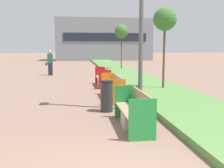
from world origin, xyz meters
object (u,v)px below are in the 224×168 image
bench_orange_frame (113,90)px  pedestrian_walking (50,62)px  bench_red_frame (103,79)px  sapling_tree_far (122,32)px  sapling_tree_near (165,20)px  litter_bin (107,96)px  bench_green_frame (134,113)px

bench_orange_frame → pedestrian_walking: bearing=109.1°
bench_red_frame → sapling_tree_far: sapling_tree_far is taller
sapling_tree_near → pedestrian_walking: bearing=126.3°
bench_orange_frame → pedestrian_walking: (-3.25, 9.40, 0.56)m
bench_orange_frame → litter_bin: size_ratio=2.34×
litter_bin → sapling_tree_near: sapling_tree_near is taller
bench_green_frame → sapling_tree_far: size_ratio=0.51×
bench_green_frame → bench_red_frame: (0.00, 7.26, 0.01)m
sapling_tree_near → pedestrian_walking: 10.07m
bench_orange_frame → pedestrian_walking: size_ratio=1.28×
bench_red_frame → litter_bin: 5.52m
litter_bin → pedestrian_walking: size_ratio=0.55×
sapling_tree_near → bench_orange_frame: bearing=-149.5°
bench_orange_frame → bench_red_frame: (-0.00, 3.57, -0.00)m
bench_green_frame → sapling_tree_near: sapling_tree_near is taller
litter_bin → pedestrian_walking: 11.67m
bench_red_frame → sapling_tree_far: (2.56, 8.97, 2.97)m
bench_red_frame → sapling_tree_far: 9.79m
bench_green_frame → bench_orange_frame: 3.69m
bench_green_frame → pedestrian_walking: pedestrian_walking is taller
sapling_tree_far → sapling_tree_near: bearing=-90.0°
bench_orange_frame → sapling_tree_near: bearing=30.5°
bench_red_frame → sapling_tree_near: 4.36m
litter_bin → pedestrian_walking: pedestrian_walking is taller
bench_green_frame → pedestrian_walking: size_ratio=1.10×
bench_red_frame → pedestrian_walking: size_ratio=1.20×
bench_green_frame → bench_red_frame: size_ratio=0.92×
bench_red_frame → sapling_tree_far: bearing=74.1°
bench_green_frame → litter_bin: (-0.49, 1.76, 0.14)m
bench_green_frame → bench_red_frame: same height
bench_red_frame → sapling_tree_far: size_ratio=0.55×
bench_orange_frame → pedestrian_walking: 9.97m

